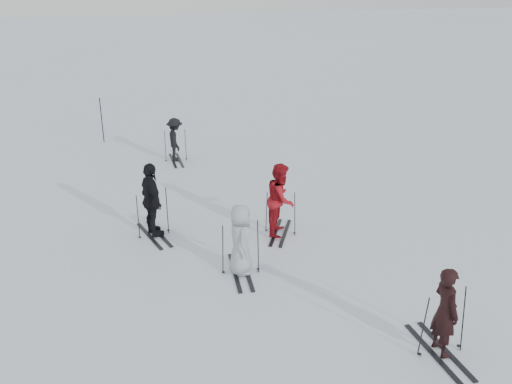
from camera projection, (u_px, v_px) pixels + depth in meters
ground at (264, 244)px, 14.25m from camera, size 120.00×120.00×0.00m
skier_near_dark at (445, 313)px, 10.04m from camera, size 0.46×0.66×1.72m
skier_red at (281, 200)px, 14.43m from camera, size 1.02×1.12×1.88m
skier_grey at (240, 240)px, 12.65m from camera, size 0.56×0.82×1.65m
skier_uphill_left at (152, 201)px, 14.31m from camera, size 0.80×1.22×1.93m
skier_uphill_far at (175, 140)px, 19.70m from camera, size 0.61×1.00×1.50m
skis_near_dark at (444, 322)px, 10.11m from camera, size 1.89×1.11×1.33m
skis_red at (281, 212)px, 14.57m from camera, size 1.85×1.45×1.20m
skis_grey at (241, 247)px, 12.72m from camera, size 1.82×1.01×1.30m
skis_uphill_left at (153, 213)px, 14.44m from camera, size 1.94×1.42×1.27m
skis_uphill_far at (175, 145)px, 19.77m from camera, size 1.63×0.93×1.16m
piste_marker at (102, 120)px, 21.69m from camera, size 0.05×0.05×1.71m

